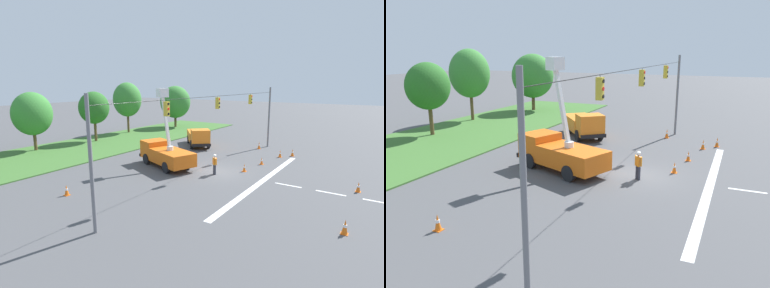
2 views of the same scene
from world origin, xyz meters
TOP-DOWN VIEW (x-y plane):
  - ground_plane at (0.00, 0.00)m, footprint 200.00×200.00m
  - grass_verge at (0.00, 18.00)m, footprint 56.00×12.00m
  - lane_markings at (0.00, -5.75)m, footprint 17.60×15.25m
  - signal_gantry at (0.02, -0.00)m, footprint 26.20×0.33m
  - tree_east at (3.43, 20.21)m, footprint 4.12×3.58m
  - tree_far_east at (11.01, 21.82)m, footprint 4.45×4.21m
  - tree_east_end at (19.97, 19.30)m, footprint 5.03×5.39m
  - utility_truck_bucket_lift at (-0.92, 4.95)m, footprint 4.57×6.91m
  - utility_truck_support_near at (8.62, 7.33)m, footprint 6.15×5.64m
  - road_worker at (-0.65, -0.18)m, footprint 0.45×0.53m
  - traffic_cone_mid_left at (-10.62, 5.97)m, footprint 0.36×0.36m
  - traffic_cone_mid_right at (9.67, -3.94)m, footprint 0.36×0.36m
  - traffic_cone_near_bucket at (1.53, -1.97)m, footprint 0.36×0.36m
  - traffic_cone_lane_edge_a at (4.65, -2.40)m, footprint 0.36×0.36m
  - traffic_cone_lane_edge_b at (8.45, -2.98)m, footprint 0.36×0.36m
  - traffic_cone_far_left at (11.17, 0.39)m, footprint 0.36×0.36m

SIDE VIEW (x-z plane):
  - ground_plane at x=0.00m, z-range 0.00..0.00m
  - lane_markings at x=0.00m, z-range 0.00..0.01m
  - grass_verge at x=0.00m, z-range 0.00..0.10m
  - traffic_cone_lane_edge_a at x=4.65m, z-range -0.01..0.69m
  - traffic_cone_near_bucket at x=1.53m, z-range -0.01..0.71m
  - traffic_cone_lane_edge_b at x=8.45m, z-range 0.00..0.75m
  - traffic_cone_mid_left at x=-10.62m, z-range 0.00..0.76m
  - traffic_cone_mid_right at x=9.67m, z-range 0.00..0.77m
  - traffic_cone_far_left at x=11.17m, z-range 0.00..0.82m
  - road_worker at x=-0.65m, z-range 0.11..1.88m
  - utility_truck_support_near at x=8.62m, z-range 0.01..2.33m
  - utility_truck_bucket_lift at x=-0.92m, z-range -2.26..4.94m
  - tree_east_end at x=19.97m, z-range 0.82..8.03m
  - signal_gantry at x=0.02m, z-range 0.83..8.03m
  - tree_east at x=3.43m, z-range 1.19..7.80m
  - tree_far_east at x=11.01m, z-range 1.27..9.06m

